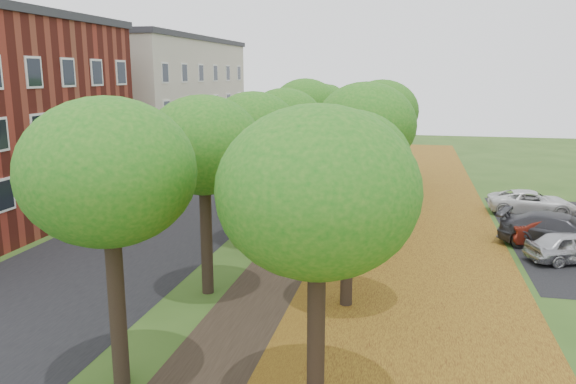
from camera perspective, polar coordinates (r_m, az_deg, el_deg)
The scene contains 10 objects.
street_asphalt at distance 29.85m, azimuth -11.64°, elevation -2.75°, with size 8.00×70.00×0.01m, color black.
footpath at distance 27.71m, azimuth 2.71°, elevation -3.65°, with size 3.20×70.00×0.01m, color black.
leaf_verge at distance 27.35m, azimuth 13.11°, elevation -4.17°, with size 7.50×70.00×0.01m, color olive.
tree_row_west at distance 27.26m, azimuth -1.78°, elevation 6.74°, with size 4.12×34.12×6.76m.
tree_row_east at distance 26.50m, azimuth 8.40°, elevation 6.47°, with size 4.12×34.12×6.76m.
building_cream at distance 49.29m, azimuth -13.57°, elevation 9.00°, with size 10.30×20.30×10.40m.
car_silver at distance 25.35m, azimuth 26.96°, elevation -4.99°, with size 1.49×3.70×1.26m, color #B8B8BD.
car_red at distance 27.25m, azimuth 25.93°, elevation -3.66°, with size 1.45×4.15×1.37m, color maroon.
car_grey at distance 26.89m, azimuth 26.12°, elevation -3.71°, with size 2.13×5.24×1.52m, color #323136.
car_white at distance 33.10m, azimuth 23.53°, elevation -0.96°, with size 2.08×4.51×1.25m, color silver.
Camera 1 is at (4.46, -11.32, 7.44)m, focal length 35.00 mm.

